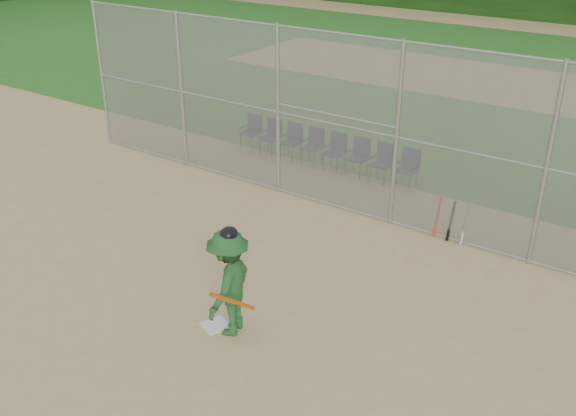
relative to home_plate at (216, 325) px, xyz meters
The scene contains 15 objects.
ground 0.28m from the home_plate, behind, with size 100.00×100.00×0.00m, color tan.
grass_strip 18.04m from the home_plate, 90.87° to the left, with size 100.00×100.00×0.00m, color #23601C.
dirt_patch_far 18.04m from the home_plate, 90.87° to the left, with size 24.00×24.00×0.00m, color tan.
backstop_fence 5.45m from the home_plate, 93.11° to the left, with size 16.09×0.09×4.00m.
home_plate is the anchor object (origin of this frame).
batter_at_plate 0.97m from the home_plate, 10.59° to the left, with size 1.06×1.41×1.93m.
spare_bats 5.52m from the home_plate, 68.02° to the left, with size 0.66×0.32×0.84m.
chair_0 8.40m from the home_plate, 123.49° to the left, with size 0.54×0.52×0.96m, color #0F1839, non-canonical shape.
chair_1 8.04m from the home_plate, 119.41° to the left, with size 0.54×0.52×0.96m, color #0F1839, non-canonical shape.
chair_2 7.73m from the home_plate, 114.97° to the left, with size 0.54×0.52×0.96m, color #0F1839, non-canonical shape.
chair_3 7.46m from the home_plate, 110.18° to the left, with size 0.54×0.52×0.96m, color #0F1839, non-canonical shape.
chair_4 7.26m from the home_plate, 105.09° to the left, with size 0.54×0.52×0.96m, color #0F1839, non-canonical shape.
chair_5 7.11m from the home_plate, 99.74° to the left, with size 0.54×0.52×0.96m, color #0F1839, non-canonical shape.
chair_6 7.03m from the home_plate, 94.21° to the left, with size 0.54×0.52×0.96m, color #0F1839, non-canonical shape.
chair_7 7.01m from the home_plate, 88.60° to the left, with size 0.54×0.52×0.96m, color #0F1839, non-canonical shape.
Camera 1 is at (6.24, -6.58, 6.47)m, focal length 40.00 mm.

